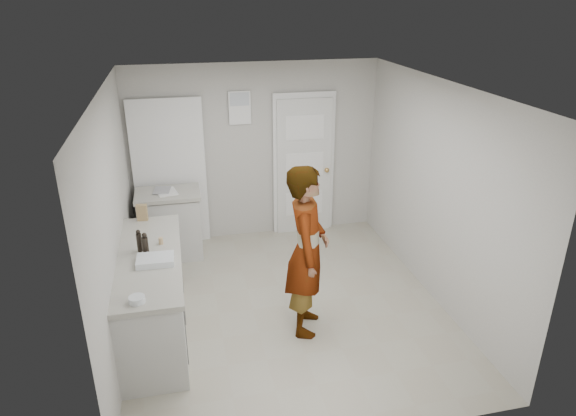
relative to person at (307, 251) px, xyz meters
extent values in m
plane|color=#A49E8A|center=(-0.13, 0.44, -0.92)|extent=(4.00, 4.00, 0.00)
plane|color=#AEACA4|center=(-0.13, 2.44, 0.33)|extent=(3.50, 0.00, 3.50)
plane|color=#AEACA4|center=(-0.13, -1.56, 0.33)|extent=(3.50, 0.00, 3.50)
plane|color=#AEACA4|center=(-1.88, 0.44, 0.33)|extent=(0.00, 4.00, 4.00)
plane|color=#AEACA4|center=(1.62, 0.44, 0.33)|extent=(0.00, 4.00, 4.00)
plane|color=silver|center=(-0.13, 0.44, 1.58)|extent=(4.00, 4.00, 0.00)
cube|color=silver|center=(0.57, 2.37, 0.08)|extent=(0.80, 0.05, 2.00)
cube|color=white|center=(0.57, 2.40, 0.11)|extent=(0.90, 0.04, 2.10)
sphere|color=tan|center=(0.90, 2.32, 0.03)|extent=(0.07, 0.07, 0.07)
cube|color=white|center=(-0.33, 2.41, 0.98)|extent=(0.30, 0.02, 0.45)
cube|color=black|center=(-1.33, 2.41, 0.10)|extent=(0.90, 0.05, 2.04)
cube|color=white|center=(-1.33, 2.38, 0.11)|extent=(0.98, 0.02, 2.10)
cube|color=silver|center=(-1.58, 0.24, -0.49)|extent=(0.60, 1.90, 0.86)
cube|color=black|center=(-1.58, 0.24, -0.88)|extent=(0.56, 1.86, 0.08)
cube|color=#B6B5A7|center=(-1.58, 0.24, -0.02)|extent=(0.64, 1.96, 0.05)
cube|color=silver|center=(-1.38, 1.99, -0.49)|extent=(0.80, 0.55, 0.86)
cube|color=black|center=(-1.38, 1.99, -0.88)|extent=(0.75, 0.54, 0.08)
cube|color=#B6B5A7|center=(-1.38, 1.99, -0.02)|extent=(0.84, 0.61, 0.05)
imported|color=silver|center=(0.00, 0.00, 0.00)|extent=(0.62, 0.77, 1.83)
cube|color=olive|center=(-1.66, 1.14, 0.11)|extent=(0.12, 0.07, 0.19)
cylinder|color=tan|center=(-1.45, 0.48, 0.04)|extent=(0.05, 0.05, 0.07)
cylinder|color=black|center=(-1.59, 0.27, 0.10)|extent=(0.06, 0.06, 0.19)
sphere|color=black|center=(-1.59, 0.27, 0.22)|extent=(0.05, 0.05, 0.05)
cylinder|color=black|center=(-1.65, 0.36, 0.11)|extent=(0.05, 0.05, 0.19)
sphere|color=black|center=(-1.65, 0.36, 0.23)|extent=(0.05, 0.05, 0.05)
cube|color=silver|center=(-1.50, 0.07, 0.04)|extent=(0.36, 0.26, 0.06)
cube|color=white|center=(-1.50, 0.07, 0.03)|extent=(0.32, 0.22, 0.05)
cylinder|color=silver|center=(-1.65, -0.59, 0.04)|extent=(0.14, 0.14, 0.05)
sphere|color=white|center=(-1.67, -0.60, 0.04)|extent=(0.05, 0.05, 0.05)
sphere|color=white|center=(-1.63, -0.58, 0.04)|extent=(0.05, 0.05, 0.05)
cube|color=white|center=(-1.38, 1.99, 0.01)|extent=(0.31, 0.36, 0.01)
camera|label=1|loc=(-1.21, -4.48, 2.45)|focal=32.00mm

